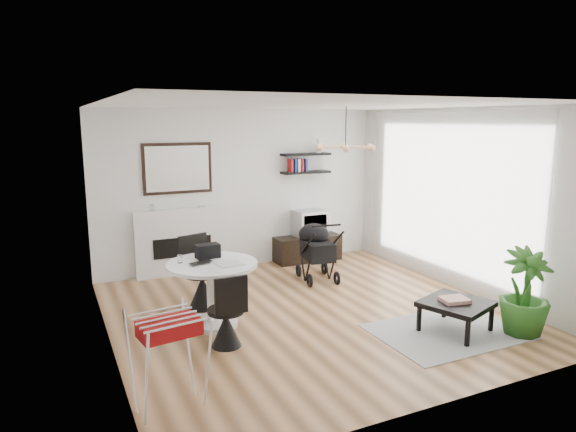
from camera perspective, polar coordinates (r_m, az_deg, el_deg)
name	(u,v)px	position (r m, az deg, el deg)	size (l,w,h in m)	color
floor	(309,312)	(6.94, 2.34, -10.63)	(5.00, 5.00, 0.00)	brown
ceiling	(311,105)	(6.47, 2.52, 12.24)	(5.00, 5.00, 0.00)	white
wall_back	(242,189)	(8.84, -5.14, 3.00)	(5.00, 5.00, 0.00)	white
wall_left	(104,230)	(5.87, -19.75, -1.48)	(5.00, 5.00, 0.00)	white
wall_right	(459,200)	(8.04, 18.42, 1.73)	(5.00, 5.00, 0.00)	white
sheer_curtain	(444,198)	(8.11, 16.94, 1.90)	(0.04, 3.60, 2.60)	white
fireplace	(181,234)	(8.57, -11.80, -1.94)	(1.50, 0.17, 2.16)	white
shelf_lower	(306,172)	(9.16, 1.97, 4.88)	(0.90, 0.25, 0.04)	black
shelf_upper	(306,154)	(9.13, 1.98, 6.88)	(0.90, 0.25, 0.04)	black
pendant_lamp	(345,147)	(7.09, 6.40, 7.60)	(0.90, 0.90, 0.10)	#E0AB75
tv_console	(307,248)	(9.31, 2.18, -3.61)	(1.21, 0.42, 0.45)	black
crt_tv	(309,223)	(9.22, 2.39, -0.81)	(0.54, 0.47, 0.47)	#B3B2B5
dining_table	(213,284)	(6.40, -8.37, -7.53)	(1.11, 1.11, 0.81)	white
laptop	(203,264)	(6.26, -9.45, -5.23)	(0.29, 0.19, 0.02)	black
black_bag	(208,251)	(6.53, -8.92, -3.86)	(0.29, 0.17, 0.17)	black
newspaper	(230,264)	(6.22, -6.45, -5.32)	(0.30, 0.25, 0.01)	silver
drinking_glass	(180,259)	(6.37, -11.92, -4.66)	(0.06, 0.06, 0.10)	white
chair_far	(202,285)	(7.10, -9.58, -7.62)	(0.51, 0.52, 0.99)	black
chair_near	(227,324)	(5.90, -6.83, -11.79)	(0.41, 0.42, 0.87)	black
drying_rack	(169,360)	(4.74, -13.10, -15.36)	(0.66, 0.62, 0.87)	white
stroller	(316,253)	(8.21, 3.16, -4.14)	(0.61, 0.85, 0.99)	black
rug	(447,332)	(6.62, 17.26, -12.16)	(1.73, 1.25, 0.01)	#AFAFAF
coffee_table	(456,305)	(6.54, 18.16, -9.37)	(0.92, 0.92, 0.37)	black
magazines	(454,300)	(6.52, 18.01, -8.85)	(0.31, 0.25, 0.04)	#BB422E
potted_plant	(525,292)	(6.71, 24.81, -7.70)	(0.58, 0.58, 1.04)	#255E1B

